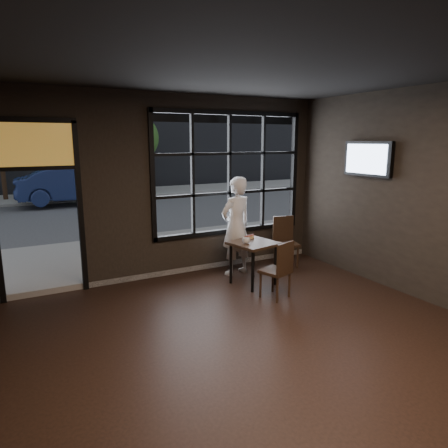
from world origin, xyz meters
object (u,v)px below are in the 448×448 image
man (236,226)px  navy_car (75,184)px  cafe_table (253,263)px  chair_near (275,269)px

man → navy_car: size_ratio=0.43×
cafe_table → man: 0.80m
chair_near → man: size_ratio=0.51×
cafe_table → navy_car: bearing=85.7°
cafe_table → navy_car: navy_car is taller
chair_near → navy_car: size_ratio=0.22×
chair_near → man: bearing=-109.4°
chair_near → man: (0.02, 1.27, 0.44)m
cafe_table → chair_near: bearing=-102.7°
man → navy_car: bearing=-94.1°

